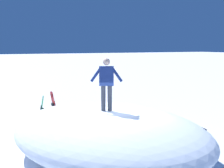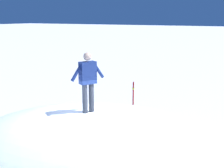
{
  "view_description": "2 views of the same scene",
  "coord_description": "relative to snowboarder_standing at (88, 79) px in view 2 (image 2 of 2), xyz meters",
  "views": [
    {
      "loc": [
        -7.7,
        3.84,
        3.6
      ],
      "look_at": [
        0.33,
        -0.14,
        2.36
      ],
      "focal_mm": 44.5,
      "sensor_mm": 36.0,
      "label": 1
    },
    {
      "loc": [
        4.09,
        -5.97,
        4.15
      ],
      "look_at": [
        0.59,
        0.37,
        2.44
      ],
      "focal_mm": 46.24,
      "sensor_mm": 36.0,
      "label": 2
    }
  ],
  "objects": [
    {
      "name": "snow_mound",
      "position": [
        0.24,
        -0.16,
        -1.73
      ],
      "size": [
        8.46,
        7.51,
        1.6
      ],
      "primitive_type": "ellipsoid",
      "rotation": [
        0.0,
        0.0,
        0.35
      ],
      "color": "white",
      "rests_on": "ground"
    },
    {
      "name": "trail_marker_pole",
      "position": [
        -0.53,
        4.07,
        -1.7
      ],
      "size": [
        0.1,
        0.1,
        1.57
      ],
      "color": "#A51E19",
      "rests_on": "ground"
    },
    {
      "name": "snowboarder_standing",
      "position": [
        0.0,
        0.0,
        0.0
      ],
      "size": [
        0.54,
        0.92,
        1.63
      ],
      "color": "#333842",
      "rests_on": "snow_mound"
    },
    {
      "name": "backpack_near",
      "position": [
        -2.82,
        1.25,
        -2.32
      ],
      "size": [
        0.58,
        0.32,
        0.4
      ],
      "color": "maroon",
      "rests_on": "ground"
    }
  ]
}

